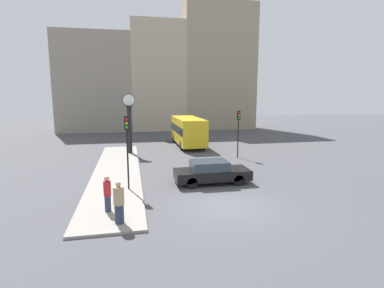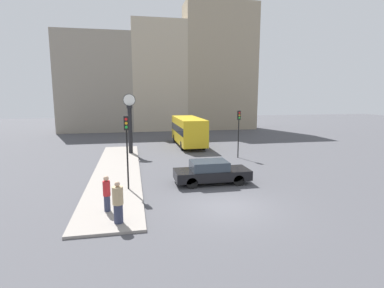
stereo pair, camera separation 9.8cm
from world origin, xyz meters
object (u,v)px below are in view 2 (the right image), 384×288
at_px(street_clock, 130,125).
at_px(pedestrian_red_top, 107,193).
at_px(traffic_light_near, 127,137).
at_px(pedestrian_tan_coat, 118,203).
at_px(sedan_car, 211,172).
at_px(bus_distant, 188,130).
at_px(traffic_light_far, 239,124).

height_order(street_clock, pedestrian_red_top, street_clock).
bearing_deg(traffic_light_near, pedestrian_tan_coat, -94.52).
relative_size(sedan_car, traffic_light_near, 1.11).
xyz_separation_m(street_clock, pedestrian_tan_coat, (-0.47, -15.01, -1.68)).
bearing_deg(bus_distant, traffic_light_far, -66.09).
height_order(traffic_light_far, pedestrian_red_top, traffic_light_far).
distance_m(traffic_light_far, pedestrian_tan_coat, 15.11).
xyz_separation_m(traffic_light_near, traffic_light_far, (9.00, 7.27, -0.16)).
xyz_separation_m(sedan_car, traffic_light_far, (4.16, 6.76, 2.13)).
relative_size(street_clock, pedestrian_tan_coat, 3.01).
bearing_deg(traffic_light_far, bus_distant, 113.91).
relative_size(sedan_car, traffic_light_far, 1.13).
bearing_deg(pedestrian_red_top, street_clock, 85.75).
bearing_deg(pedestrian_red_top, sedan_car, 32.08).
distance_m(sedan_car, street_clock, 11.27).
height_order(bus_distant, pedestrian_red_top, bus_distant).
xyz_separation_m(traffic_light_far, street_clock, (-8.88, 3.29, -0.18)).
relative_size(traffic_light_far, pedestrian_red_top, 2.44).
distance_m(street_clock, pedestrian_tan_coat, 15.11).
bearing_deg(sedan_car, pedestrian_tan_coat, -136.30).
xyz_separation_m(traffic_light_far, pedestrian_red_top, (-9.89, -10.35, -1.89)).
bearing_deg(pedestrian_tan_coat, pedestrian_red_top, 111.50).
height_order(sedan_car, bus_distant, bus_distant).
xyz_separation_m(traffic_light_near, pedestrian_tan_coat, (-0.35, -4.45, -2.02)).
xyz_separation_m(sedan_car, bus_distant, (1.16, 13.52, 0.96)).
distance_m(sedan_car, pedestrian_red_top, 6.77).
distance_m(traffic_light_near, pedestrian_tan_coat, 4.90).
xyz_separation_m(bus_distant, street_clock, (-5.88, -3.47, 0.99)).
bearing_deg(pedestrian_red_top, traffic_light_near, 73.86).
bearing_deg(sedan_car, traffic_light_far, 58.40).
xyz_separation_m(sedan_car, pedestrian_tan_coat, (-5.20, -4.97, 0.27)).
height_order(bus_distant, traffic_light_far, traffic_light_far).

